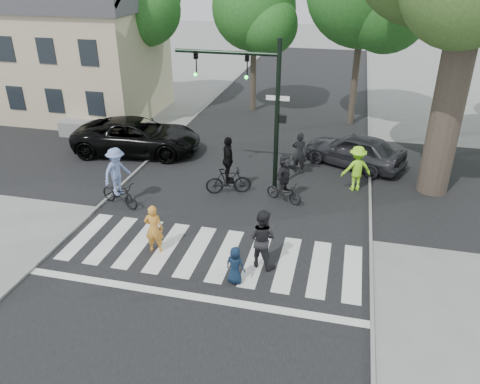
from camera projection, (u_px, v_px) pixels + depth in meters
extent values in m
plane|color=gray|center=(201.00, 271.00, 14.26)|extent=(120.00, 120.00, 0.00)
cube|color=black|center=(240.00, 198.00, 18.60)|extent=(10.00, 70.00, 0.01)
cube|color=black|center=(255.00, 168.00, 21.21)|extent=(70.00, 10.00, 0.01)
cube|color=gray|center=(123.00, 184.00, 19.64)|extent=(0.10, 70.00, 0.10)
cube|color=gray|center=(370.00, 211.00, 17.53)|extent=(0.10, 70.00, 0.10)
cube|color=silver|center=(85.00, 236.00, 16.07)|extent=(0.55, 3.00, 0.01)
cube|color=silver|center=(112.00, 239.00, 15.86)|extent=(0.55, 3.00, 0.01)
cube|color=silver|center=(139.00, 243.00, 15.65)|extent=(0.55, 3.00, 0.01)
cube|color=silver|center=(167.00, 247.00, 15.44)|extent=(0.55, 3.00, 0.01)
cube|color=silver|center=(196.00, 251.00, 15.23)|extent=(0.55, 3.00, 0.01)
cube|color=silver|center=(225.00, 255.00, 15.02)|extent=(0.55, 3.00, 0.01)
cube|color=silver|center=(256.00, 259.00, 14.81)|extent=(0.55, 3.00, 0.01)
cube|color=silver|center=(287.00, 264.00, 14.61)|extent=(0.55, 3.00, 0.01)
cube|color=silver|center=(319.00, 268.00, 14.40)|extent=(0.55, 3.00, 0.01)
cube|color=silver|center=(353.00, 273.00, 14.19)|extent=(0.55, 3.00, 0.01)
cube|color=silver|center=(188.00, 296.00, 13.22)|extent=(10.00, 0.30, 0.01)
cylinder|color=black|center=(277.00, 119.00, 18.05)|extent=(0.18, 0.18, 6.00)
cylinder|color=black|center=(226.00, 53.00, 17.39)|extent=(4.00, 0.14, 0.14)
imported|color=black|center=(247.00, 66.00, 17.42)|extent=(0.16, 0.20, 1.00)
sphere|color=#19E533|center=(246.00, 77.00, 17.50)|extent=(0.14, 0.14, 0.14)
imported|color=black|center=(196.00, 63.00, 17.84)|extent=(0.16, 0.20, 1.00)
sphere|color=#19E533|center=(195.00, 74.00, 17.92)|extent=(0.14, 0.14, 0.14)
cube|color=black|center=(283.00, 119.00, 18.00)|extent=(0.28, 0.18, 0.30)
cube|color=#FF660C|center=(285.00, 119.00, 17.98)|extent=(0.02, 0.14, 0.20)
cube|color=white|center=(278.00, 98.00, 17.69)|extent=(0.90, 0.04, 0.18)
cylinder|color=brown|center=(448.00, 107.00, 17.64)|extent=(1.20, 1.20, 7.00)
cylinder|color=brown|center=(476.00, 25.00, 16.05)|extent=(1.29, 1.74, 2.93)
cylinder|color=brown|center=(68.00, 55.00, 29.93)|extent=(0.36, 0.36, 5.95)
sphere|color=#265D20|center=(70.00, 14.00, 27.89)|extent=(3.64, 3.64, 3.64)
cylinder|color=brown|center=(137.00, 56.00, 28.34)|extent=(0.36, 0.36, 6.44)
sphere|color=#265D20|center=(145.00, 9.00, 26.10)|extent=(4.06, 4.06, 4.06)
cylinder|color=brown|center=(253.00, 65.00, 28.02)|extent=(0.36, 0.36, 5.60)
sphere|color=#265D20|center=(254.00, 8.00, 26.58)|extent=(4.80, 4.80, 4.80)
sphere|color=#265D20|center=(268.00, 25.00, 26.11)|extent=(3.36, 3.36, 3.36)
cylinder|color=brown|center=(356.00, 65.00, 25.38)|extent=(0.36, 0.36, 6.72)
sphere|color=#265D20|center=(388.00, 10.00, 23.05)|extent=(4.20, 4.20, 4.20)
cube|color=#BBB98A|center=(86.00, 63.00, 27.48)|extent=(8.00, 7.00, 6.00)
cube|color=black|center=(16.00, 98.00, 25.51)|extent=(1.00, 0.06, 1.30)
cube|color=black|center=(5.00, 49.00, 24.34)|extent=(1.00, 0.06, 1.30)
cube|color=black|center=(55.00, 101.00, 25.01)|extent=(1.00, 0.06, 1.30)
cube|color=black|center=(46.00, 51.00, 23.84)|extent=(1.00, 0.06, 1.30)
cube|color=black|center=(96.00, 104.00, 24.51)|extent=(1.00, 0.06, 1.30)
cube|color=black|center=(88.00, 53.00, 23.34)|extent=(1.00, 0.06, 1.30)
cube|color=gray|center=(81.00, 128.00, 25.04)|extent=(2.00, 1.20, 0.80)
imported|color=gold|center=(154.00, 229.00, 14.88)|extent=(0.66, 0.48, 1.67)
imported|color=#102138|center=(235.00, 265.00, 13.52)|extent=(0.64, 0.48, 1.19)
imported|color=black|center=(262.00, 239.00, 14.13)|extent=(1.12, 0.98, 1.93)
imported|color=black|center=(120.00, 194.00, 17.85)|extent=(1.96, 1.26, 0.97)
imported|color=#778ECB|center=(117.00, 172.00, 17.43)|extent=(1.07, 1.37, 1.86)
imported|color=black|center=(228.00, 181.00, 18.74)|extent=(1.90, 1.08, 1.10)
imported|color=black|center=(228.00, 160.00, 18.34)|extent=(0.80, 1.20, 1.90)
imported|color=black|center=(284.00, 192.00, 18.17)|extent=(1.64, 1.11, 0.82)
imported|color=black|center=(285.00, 174.00, 17.82)|extent=(0.99, 1.51, 1.56)
imported|color=black|center=(137.00, 136.00, 22.57)|extent=(6.34, 3.54, 1.68)
imported|color=#2B2B30|center=(354.00, 150.00, 21.13)|extent=(4.88, 3.48, 1.54)
imported|color=#9DFF24|center=(357.00, 168.00, 18.86)|extent=(1.39, 1.10, 1.89)
imported|color=black|center=(299.00, 153.00, 20.38)|extent=(0.78, 0.60, 1.89)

